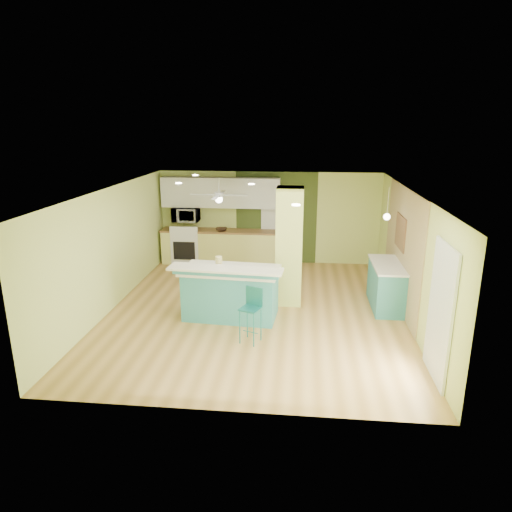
# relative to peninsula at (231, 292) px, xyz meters

# --- Properties ---
(floor) EXTENTS (6.00, 7.00, 0.01)m
(floor) POSITION_rel_peninsula_xyz_m (0.47, 0.39, -0.54)
(floor) COLOR #A47939
(floor) RESTS_ON ground
(ceiling) EXTENTS (6.00, 7.00, 0.01)m
(ceiling) POSITION_rel_peninsula_xyz_m (0.47, 0.39, 1.97)
(ceiling) COLOR white
(ceiling) RESTS_ON wall_back
(wall_back) EXTENTS (6.00, 0.01, 2.50)m
(wall_back) POSITION_rel_peninsula_xyz_m (0.47, 3.89, 0.72)
(wall_back) COLOR #D1E178
(wall_back) RESTS_ON floor
(wall_front) EXTENTS (6.00, 0.01, 2.50)m
(wall_front) POSITION_rel_peninsula_xyz_m (0.47, -3.12, 0.72)
(wall_front) COLOR #D1E178
(wall_front) RESTS_ON floor
(wall_left) EXTENTS (0.01, 7.00, 2.50)m
(wall_left) POSITION_rel_peninsula_xyz_m (-2.54, 0.39, 0.72)
(wall_left) COLOR #D1E178
(wall_left) RESTS_ON floor
(wall_right) EXTENTS (0.01, 7.00, 2.50)m
(wall_right) POSITION_rel_peninsula_xyz_m (3.47, 0.39, 0.72)
(wall_right) COLOR #D1E178
(wall_right) RESTS_ON floor
(wood_panel) EXTENTS (0.02, 3.40, 2.50)m
(wood_panel) POSITION_rel_peninsula_xyz_m (3.45, 0.99, 0.72)
(wood_panel) COLOR #9D8459
(wood_panel) RESTS_ON floor
(olive_accent) EXTENTS (2.20, 0.02, 2.50)m
(olive_accent) POSITION_rel_peninsula_xyz_m (0.67, 3.87, 0.72)
(olive_accent) COLOR #3D4D1E
(olive_accent) RESTS_ON floor
(interior_door) EXTENTS (0.82, 0.05, 2.00)m
(interior_door) POSITION_rel_peninsula_xyz_m (0.67, 3.85, 0.47)
(interior_door) COLOR silver
(interior_door) RESTS_ON floor
(french_door) EXTENTS (0.04, 1.08, 2.10)m
(french_door) POSITION_rel_peninsula_xyz_m (3.44, -1.91, 0.52)
(french_door) COLOR white
(french_door) RESTS_ON floor
(column) EXTENTS (0.55, 0.55, 2.50)m
(column) POSITION_rel_peninsula_xyz_m (1.12, 0.89, 0.72)
(column) COLOR #BAC75C
(column) RESTS_ON floor
(kitchen_run) EXTENTS (3.25, 0.63, 0.94)m
(kitchen_run) POSITION_rel_peninsula_xyz_m (-0.83, 3.59, -0.06)
(kitchen_run) COLOR #EAE97A
(kitchen_run) RESTS_ON floor
(stove) EXTENTS (0.76, 0.66, 1.08)m
(stove) POSITION_rel_peninsula_xyz_m (-1.78, 3.58, -0.07)
(stove) COLOR white
(stove) RESTS_ON floor
(upper_cabinets) EXTENTS (3.20, 0.34, 0.80)m
(upper_cabinets) POSITION_rel_peninsula_xyz_m (-0.83, 3.71, 1.42)
(upper_cabinets) COLOR silver
(upper_cabinets) RESTS_ON wall_back
(microwave) EXTENTS (0.70, 0.48, 0.39)m
(microwave) POSITION_rel_peninsula_xyz_m (-1.78, 3.59, 0.82)
(microwave) COLOR silver
(microwave) RESTS_ON wall_back
(ceiling_fan) EXTENTS (1.41, 1.41, 0.61)m
(ceiling_fan) POSITION_rel_peninsula_xyz_m (-0.63, 2.39, 1.54)
(ceiling_fan) COLOR silver
(ceiling_fan) RESTS_ON ceiling
(pendant_lamp) EXTENTS (0.14, 0.14, 0.69)m
(pendant_lamp) POSITION_rel_peninsula_xyz_m (3.12, 1.14, 1.35)
(pendant_lamp) COLOR white
(pendant_lamp) RESTS_ON ceiling
(wall_decor) EXTENTS (0.03, 0.90, 0.70)m
(wall_decor) POSITION_rel_peninsula_xyz_m (3.43, 1.19, 1.02)
(wall_decor) COLOR brown
(wall_decor) RESTS_ON wood_panel
(peninsula) EXTENTS (2.19, 1.29, 1.15)m
(peninsula) POSITION_rel_peninsula_xyz_m (0.00, 0.00, 0.00)
(peninsula) COLOR teal
(peninsula) RESTS_ON floor
(bar_stool) EXTENTS (0.43, 0.43, 0.99)m
(bar_stool) POSITION_rel_peninsula_xyz_m (0.54, -1.00, 0.13)
(bar_stool) COLOR #1B797D
(bar_stool) RESTS_ON floor
(side_counter) EXTENTS (0.62, 1.47, 0.95)m
(side_counter) POSITION_rel_peninsula_xyz_m (3.17, 0.85, -0.06)
(side_counter) COLOR teal
(side_counter) RESTS_ON floor
(fruit_bowl) EXTENTS (0.36, 0.36, 0.08)m
(fruit_bowl) POSITION_rel_peninsula_xyz_m (-0.79, 3.49, 0.45)
(fruit_bowl) COLOR #332015
(fruit_bowl) RESTS_ON kitchen_run
(canister) EXTENTS (0.14, 0.14, 0.18)m
(canister) POSITION_rel_peninsula_xyz_m (-0.27, 0.24, 0.56)
(canister) COLOR yellow
(canister) RESTS_ON peninsula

